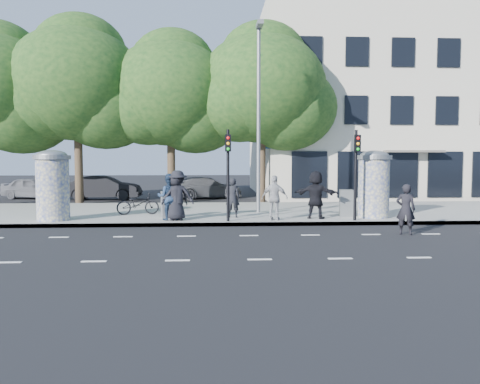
{
  "coord_description": "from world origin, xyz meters",
  "views": [
    {
      "loc": [
        -1.09,
        -13.46,
        2.45
      ],
      "look_at": [
        -0.17,
        3.5,
        1.26
      ],
      "focal_mm": 35.0,
      "sensor_mm": 36.0,
      "label": 1
    }
  ],
  "objects": [
    {
      "name": "lane_dash_near",
      "position": [
        0.0,
        -2.2,
        0.0
      ],
      "size": [
        32.0,
        0.12,
        0.01
      ],
      "primitive_type": "cube",
      "color": "silver",
      "rests_on": "ground"
    },
    {
      "name": "traffic_pole_far",
      "position": [
        4.2,
        3.79,
        2.23
      ],
      "size": [
        0.22,
        0.31,
        3.4
      ],
      "color": "black",
      "rests_on": "sidewalk"
    },
    {
      "name": "ped_c",
      "position": [
        -2.84,
        4.31,
        1.03
      ],
      "size": [
        0.87,
        0.68,
        1.76
      ],
      "primitive_type": "imported",
      "rotation": [
        0.0,
        0.0,
        3.16
      ],
      "color": "#1E304C",
      "rests_on": "sidewalk"
    },
    {
      "name": "tree_near_left",
      "position": [
        -3.5,
        12.7,
        6.06
      ],
      "size": [
        6.8,
        6.8,
        8.97
      ],
      "color": "#38281C",
      "rests_on": "ground"
    },
    {
      "name": "tree_center",
      "position": [
        1.5,
        12.3,
        6.31
      ],
      "size": [
        7.0,
        7.0,
        9.3
      ],
      "color": "#38281C",
      "rests_on": "ground"
    },
    {
      "name": "ped_e",
      "position": [
        1.17,
        4.03,
        1.0
      ],
      "size": [
        1.12,
        0.85,
        1.7
      ],
      "primitive_type": "imported",
      "rotation": [
        0.0,
        0.0,
        2.82
      ],
      "color": "#A1A1A4",
      "rests_on": "sidewalk"
    },
    {
      "name": "tree_mid_left",
      "position": [
        -8.5,
        12.5,
        6.5
      ],
      "size": [
        7.2,
        7.2,
        9.57
      ],
      "color": "#38281C",
      "rests_on": "ground"
    },
    {
      "name": "bicycle",
      "position": [
        -4.3,
        6.12,
        0.61
      ],
      "size": [
        0.96,
        1.82,
        0.91
      ],
      "primitive_type": "imported",
      "rotation": [
        0.0,
        0.0,
        1.78
      ],
      "color": "black",
      "rests_on": "sidewalk"
    },
    {
      "name": "building",
      "position": [
        12.0,
        19.99,
        5.99
      ],
      "size": [
        20.3,
        15.85,
        12.0
      ],
      "color": "beige",
      "rests_on": "ground"
    },
    {
      "name": "sidewalk",
      "position": [
        0.0,
        7.5,
        0.07
      ],
      "size": [
        40.0,
        8.0,
        0.15
      ],
      "primitive_type": "cube",
      "color": "gray",
      "rests_on": "ground"
    },
    {
      "name": "car_left",
      "position": [
        -12.41,
        16.3,
        0.66
      ],
      "size": [
        2.5,
        4.16,
        1.33
      ],
      "primitive_type": "imported",
      "rotation": [
        0.0,
        0.0,
        1.31
      ],
      "color": "slate",
      "rests_on": "ground"
    },
    {
      "name": "traffic_pole_near",
      "position": [
        -0.6,
        3.79,
        2.23
      ],
      "size": [
        0.22,
        0.31,
        3.4
      ],
      "color": "black",
      "rests_on": "sidewalk"
    },
    {
      "name": "ped_b",
      "position": [
        -0.39,
        4.96,
        0.94
      ],
      "size": [
        0.61,
        0.43,
        1.57
      ],
      "primitive_type": "imported",
      "rotation": [
        0.0,
        0.0,
        3.04
      ],
      "color": "black",
      "rests_on": "sidewalk"
    },
    {
      "name": "ad_column_right",
      "position": [
        5.2,
        4.7,
        1.54
      ],
      "size": [
        1.36,
        1.36,
        2.65
      ],
      "color": "beige",
      "rests_on": "sidewalk"
    },
    {
      "name": "car_right",
      "position": [
        -1.66,
        15.89,
        0.68
      ],
      "size": [
        3.39,
        5.02,
        1.35
      ],
      "primitive_type": "imported",
      "rotation": [
        0.0,
        0.0,
        1.93
      ],
      "color": "#525359",
      "rests_on": "ground"
    },
    {
      "name": "lane_dash_far",
      "position": [
        0.0,
        1.4,
        0.0
      ],
      "size": [
        32.0,
        0.12,
        0.01
      ],
      "primitive_type": "cube",
      "color": "silver",
      "rests_on": "ground"
    },
    {
      "name": "curb",
      "position": [
        0.0,
        3.55,
        0.07
      ],
      "size": [
        40.0,
        0.1,
        0.16
      ],
      "primitive_type": "cube",
      "color": "slate",
      "rests_on": "ground"
    },
    {
      "name": "ped_f",
      "position": [
        2.83,
        4.44,
        1.08
      ],
      "size": [
        1.83,
        1.23,
        1.86
      ],
      "primitive_type": "imported",
      "rotation": [
        0.0,
        0.0,
        2.75
      ],
      "color": "black",
      "rests_on": "sidewalk"
    },
    {
      "name": "cabinet_right",
      "position": [
        4.21,
        5.07,
        0.69
      ],
      "size": [
        0.56,
        0.44,
        1.08
      ],
      "primitive_type": "cube",
      "rotation": [
        0.0,
        0.0,
        -0.13
      ],
      "color": "slate",
      "rests_on": "sidewalk"
    },
    {
      "name": "ad_column_left",
      "position": [
        -7.2,
        4.5,
        1.54
      ],
      "size": [
        1.36,
        1.36,
        2.65
      ],
      "color": "beige",
      "rests_on": "sidewalk"
    },
    {
      "name": "man_road",
      "position": [
        5.12,
        1.35,
        0.83
      ],
      "size": [
        0.71,
        0.6,
        1.66
      ],
      "primitive_type": "imported",
      "rotation": [
        0.0,
        0.0,
        2.74
      ],
      "color": "black",
      "rests_on": "ground"
    },
    {
      "name": "ped_a",
      "position": [
        -2.55,
        4.18,
        1.04
      ],
      "size": [
        0.96,
        0.72,
        1.79
      ],
      "primitive_type": "imported",
      "rotation": [
        0.0,
        0.0,
        3.32
      ],
      "color": "black",
      "rests_on": "sidewalk"
    },
    {
      "name": "cabinet_left",
      "position": [
        -2.93,
        4.95,
        0.68
      ],
      "size": [
        0.59,
        0.5,
        1.05
      ],
      "primitive_type": "cube",
      "rotation": [
        0.0,
        0.0,
        0.29
      ],
      "color": "gray",
      "rests_on": "sidewalk"
    },
    {
      "name": "ground",
      "position": [
        0.0,
        0.0,
        0.0
      ],
      "size": [
        120.0,
        120.0,
        0.0
      ],
      "primitive_type": "plane",
      "color": "black",
      "rests_on": "ground"
    },
    {
      "name": "street_lamp",
      "position": [
        0.8,
        6.63,
        4.79
      ],
      "size": [
        0.25,
        0.93,
        8.0
      ],
      "color": "slate",
      "rests_on": "sidewalk"
    },
    {
      "name": "ped_d",
      "position": [
        -2.49,
        4.22,
        1.09
      ],
      "size": [
        1.32,
        0.91,
        1.89
      ],
      "primitive_type": "imported",
      "rotation": [
        0.0,
        0.0,
        3.32
      ],
      "color": "black",
      "rests_on": "sidewalk"
    },
    {
      "name": "car_mid",
      "position": [
        -7.83,
        15.28,
        0.73
      ],
      "size": [
        1.55,
        4.44,
        1.46
      ],
      "primitive_type": "imported",
      "rotation": [
        0.0,
        0.0,
        1.57
      ],
      "color": "black",
      "rests_on": "ground"
    }
  ]
}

